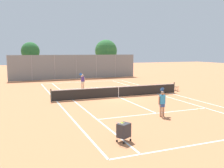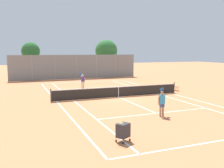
{
  "view_description": "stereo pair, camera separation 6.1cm",
  "coord_description": "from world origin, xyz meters",
  "px_view_note": "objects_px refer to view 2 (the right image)",
  "views": [
    {
      "loc": [
        -8.69,
        -20.3,
        4.08
      ],
      "look_at": [
        -0.03,
        1.5,
        1.0
      ],
      "focal_mm": 40.0,
      "sensor_mm": 36.0,
      "label": 1
    },
    {
      "loc": [
        -8.64,
        -20.33,
        4.08
      ],
      "look_at": [
        -0.03,
        1.5,
        1.0
      ],
      "focal_mm": 40.0,
      "sensor_mm": 36.0,
      "label": 2
    }
  ],
  "objects_px": {
    "tennis_net": "(118,91)",
    "loose_tennis_ball_1": "(122,85)",
    "loose_tennis_ball_2": "(85,90)",
    "ball_cart": "(123,130)",
    "player_far_left": "(83,81)",
    "courtside_bench": "(173,86)",
    "player_near_side": "(162,102)",
    "tree_behind_right": "(106,51)",
    "loose_tennis_ball_3": "(188,100)",
    "tree_behind_left": "(30,52)",
    "loose_tennis_ball_0": "(199,109)"
  },
  "relations": [
    {
      "from": "loose_tennis_ball_0",
      "to": "tree_behind_left",
      "type": "relative_size",
      "value": 0.01
    },
    {
      "from": "ball_cart",
      "to": "tree_behind_right",
      "type": "bearing_deg",
      "value": 71.34
    },
    {
      "from": "player_near_side",
      "to": "courtside_bench",
      "type": "distance_m",
      "value": 11.29
    },
    {
      "from": "loose_tennis_ball_1",
      "to": "loose_tennis_ball_2",
      "type": "xyz_separation_m",
      "value": [
        -5.4,
        -2.53,
        0.0
      ]
    },
    {
      "from": "player_near_side",
      "to": "tree_behind_right",
      "type": "bearing_deg",
      "value": 77.42
    },
    {
      "from": "loose_tennis_ball_2",
      "to": "loose_tennis_ball_3",
      "type": "bearing_deg",
      "value": -50.02
    },
    {
      "from": "tennis_net",
      "to": "tree_behind_right",
      "type": "height_order",
      "value": "tree_behind_right"
    },
    {
      "from": "loose_tennis_ball_2",
      "to": "courtside_bench",
      "type": "xyz_separation_m",
      "value": [
        8.82,
        -3.09,
        0.38
      ]
    },
    {
      "from": "tree_behind_left",
      "to": "loose_tennis_ball_3",
      "type": "bearing_deg",
      "value": -62.67
    },
    {
      "from": "player_far_left",
      "to": "loose_tennis_ball_2",
      "type": "distance_m",
      "value": 1.5
    },
    {
      "from": "ball_cart",
      "to": "loose_tennis_ball_1",
      "type": "distance_m",
      "value": 19.16
    },
    {
      "from": "loose_tennis_ball_0",
      "to": "loose_tennis_ball_2",
      "type": "height_order",
      "value": "same"
    },
    {
      "from": "ball_cart",
      "to": "tree_behind_right",
      "type": "height_order",
      "value": "tree_behind_right"
    },
    {
      "from": "tennis_net",
      "to": "loose_tennis_ball_1",
      "type": "distance_m",
      "value": 8.02
    },
    {
      "from": "tree_behind_left",
      "to": "tennis_net",
      "type": "bearing_deg",
      "value": -71.0
    },
    {
      "from": "loose_tennis_ball_0",
      "to": "loose_tennis_ball_3",
      "type": "relative_size",
      "value": 1.0
    },
    {
      "from": "player_far_left",
      "to": "loose_tennis_ball_3",
      "type": "relative_size",
      "value": 26.88
    },
    {
      "from": "loose_tennis_ball_0",
      "to": "tree_behind_right",
      "type": "bearing_deg",
      "value": 84.66
    },
    {
      "from": "loose_tennis_ball_3",
      "to": "courtside_bench",
      "type": "relative_size",
      "value": 0.04
    },
    {
      "from": "loose_tennis_ball_3",
      "to": "courtside_bench",
      "type": "height_order",
      "value": "courtside_bench"
    },
    {
      "from": "player_far_left",
      "to": "ball_cart",
      "type": "bearing_deg",
      "value": -98.51
    },
    {
      "from": "loose_tennis_ball_0",
      "to": "loose_tennis_ball_3",
      "type": "bearing_deg",
      "value": 64.03
    },
    {
      "from": "tennis_net",
      "to": "loose_tennis_ball_0",
      "type": "height_order",
      "value": "tennis_net"
    },
    {
      "from": "player_near_side",
      "to": "tree_behind_left",
      "type": "height_order",
      "value": "tree_behind_left"
    },
    {
      "from": "tennis_net",
      "to": "player_far_left",
      "type": "height_order",
      "value": "player_far_left"
    },
    {
      "from": "player_near_side",
      "to": "loose_tennis_ball_3",
      "type": "relative_size",
      "value": 26.88
    },
    {
      "from": "loose_tennis_ball_2",
      "to": "loose_tennis_ball_3",
      "type": "distance_m",
      "value": 10.51
    },
    {
      "from": "ball_cart",
      "to": "loose_tennis_ball_3",
      "type": "xyz_separation_m",
      "value": [
        9.07,
        6.95,
        -0.5
      ]
    },
    {
      "from": "ball_cart",
      "to": "courtside_bench",
      "type": "relative_size",
      "value": 0.64
    },
    {
      "from": "player_far_left",
      "to": "tree_behind_left",
      "type": "height_order",
      "value": "tree_behind_left"
    },
    {
      "from": "tennis_net",
      "to": "courtside_bench",
      "type": "height_order",
      "value": "tennis_net"
    },
    {
      "from": "loose_tennis_ball_3",
      "to": "player_near_side",
      "type": "bearing_deg",
      "value": -142.74
    },
    {
      "from": "tree_behind_left",
      "to": "player_far_left",
      "type": "bearing_deg",
      "value": -69.88
    },
    {
      "from": "tennis_net",
      "to": "loose_tennis_ball_2",
      "type": "bearing_deg",
      "value": 111.68
    },
    {
      "from": "ball_cart",
      "to": "tree_behind_left",
      "type": "height_order",
      "value": "tree_behind_left"
    },
    {
      "from": "ball_cart",
      "to": "player_far_left",
      "type": "xyz_separation_m",
      "value": [
        2.42,
        16.21,
        0.39
      ]
    },
    {
      "from": "loose_tennis_ball_2",
      "to": "player_far_left",
      "type": "bearing_deg",
      "value": 85.03
    },
    {
      "from": "player_near_side",
      "to": "loose_tennis_ball_1",
      "type": "xyz_separation_m",
      "value": [
        3.66,
        14.4,
        -0.89
      ]
    },
    {
      "from": "ball_cart",
      "to": "loose_tennis_ball_1",
      "type": "height_order",
      "value": "ball_cart"
    },
    {
      "from": "player_near_side",
      "to": "player_far_left",
      "type": "bearing_deg",
      "value": 97.12
    },
    {
      "from": "tree_behind_right",
      "to": "loose_tennis_ball_2",
      "type": "bearing_deg",
      "value": -117.9
    },
    {
      "from": "loose_tennis_ball_1",
      "to": "tree_behind_right",
      "type": "relative_size",
      "value": 0.01
    },
    {
      "from": "loose_tennis_ball_3",
      "to": "tree_behind_right",
      "type": "xyz_separation_m",
      "value": [
        0.83,
        22.37,
        4.03
      ]
    },
    {
      "from": "loose_tennis_ball_1",
      "to": "player_far_left",
      "type": "bearing_deg",
      "value": -165.99
    },
    {
      "from": "ball_cart",
      "to": "loose_tennis_ball_3",
      "type": "relative_size",
      "value": 14.58
    },
    {
      "from": "loose_tennis_ball_1",
      "to": "tree_behind_left",
      "type": "bearing_deg",
      "value": 131.64
    },
    {
      "from": "player_near_side",
      "to": "loose_tennis_ball_2",
      "type": "bearing_deg",
      "value": 98.33
    },
    {
      "from": "ball_cart",
      "to": "loose_tennis_ball_0",
      "type": "bearing_deg",
      "value": 26.47
    },
    {
      "from": "tennis_net",
      "to": "loose_tennis_ball_3",
      "type": "distance_m",
      "value": 5.99
    },
    {
      "from": "player_far_left",
      "to": "courtside_bench",
      "type": "bearing_deg",
      "value": -26.23
    }
  ]
}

